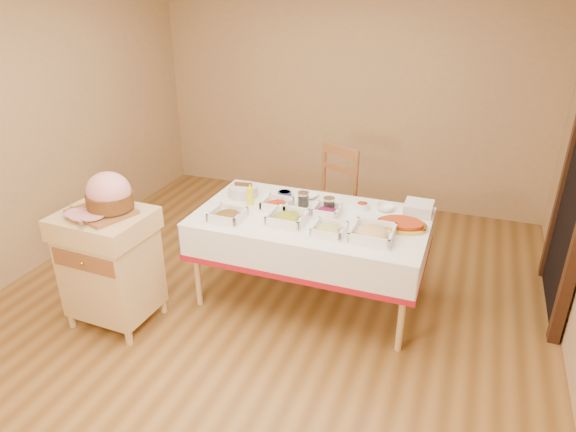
# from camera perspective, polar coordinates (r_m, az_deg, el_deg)

# --- Properties ---
(room_shell) EXTENTS (5.00, 5.00, 5.00)m
(room_shell) POSITION_cam_1_polar(r_m,az_deg,el_deg) (3.69, -3.17, 6.45)
(room_shell) COLOR brown
(room_shell) RESTS_ON ground
(dining_table) EXTENTS (1.82, 1.02, 0.76)m
(dining_table) POSITION_cam_1_polar(r_m,az_deg,el_deg) (4.12, 2.55, -2.02)
(dining_table) COLOR #D9B677
(dining_table) RESTS_ON ground
(butcher_cart) EXTENTS (0.67, 0.57, 0.92)m
(butcher_cart) POSITION_cam_1_polar(r_m,az_deg,el_deg) (4.11, -19.17, -4.81)
(butcher_cart) COLOR #D9B677
(butcher_cart) RESTS_ON ground
(dining_chair) EXTENTS (0.60, 0.59, 1.03)m
(dining_chair) POSITION_cam_1_polar(r_m,az_deg,el_deg) (4.94, 4.54, 1.83)
(dining_chair) COLOR brown
(dining_chair) RESTS_ON ground
(ham_on_board) EXTENTS (0.46, 0.44, 0.31)m
(ham_on_board) POSITION_cam_1_polar(r_m,az_deg,el_deg) (3.88, -19.39, 2.10)
(ham_on_board) COLOR brown
(ham_on_board) RESTS_ON butcher_cart
(serving_dish_a) EXTENTS (0.25, 0.25, 0.11)m
(serving_dish_a) POSITION_cam_1_polar(r_m,az_deg,el_deg) (4.01, -6.74, 0.11)
(serving_dish_a) COLOR white
(serving_dish_a) RESTS_ON dining_table
(serving_dish_b) EXTENTS (0.28, 0.28, 0.11)m
(serving_dish_b) POSITION_cam_1_polar(r_m,az_deg,el_deg) (3.93, -0.07, -0.18)
(serving_dish_b) COLOR white
(serving_dish_b) RESTS_ON dining_table
(serving_dish_c) EXTENTS (0.23, 0.23, 0.09)m
(serving_dish_c) POSITION_cam_1_polar(r_m,az_deg,el_deg) (3.78, 4.60, -1.46)
(serving_dish_c) COLOR white
(serving_dish_c) RESTS_ON dining_table
(serving_dish_d) EXTENTS (0.30, 0.30, 0.11)m
(serving_dish_d) POSITION_cam_1_polar(r_m,az_deg,el_deg) (3.75, 9.38, -1.87)
(serving_dish_d) COLOR white
(serving_dish_d) RESTS_ON dining_table
(serving_dish_e) EXTENTS (0.23, 0.22, 0.11)m
(serving_dish_e) POSITION_cam_1_polar(r_m,az_deg,el_deg) (4.17, -1.24, 1.33)
(serving_dish_e) COLOR white
(serving_dish_e) RESTS_ON dining_table
(serving_dish_f) EXTENTS (0.22, 0.20, 0.10)m
(serving_dish_f) POSITION_cam_1_polar(r_m,az_deg,el_deg) (4.07, 4.34, 0.60)
(serving_dish_f) COLOR white
(serving_dish_f) RESTS_ON dining_table
(small_bowl_left) EXTENTS (0.12, 0.12, 0.05)m
(small_bowl_left) POSITION_cam_1_polar(r_m,az_deg,el_deg) (4.55, -4.57, 3.30)
(small_bowl_left) COLOR white
(small_bowl_left) RESTS_ON dining_table
(small_bowl_mid) EXTENTS (0.12, 0.12, 0.05)m
(small_bowl_mid) POSITION_cam_1_polar(r_m,az_deg,el_deg) (4.38, -0.37, 2.46)
(small_bowl_mid) COLOR navy
(small_bowl_mid) RESTS_ON dining_table
(small_bowl_right) EXTENTS (0.10, 0.10, 0.05)m
(small_bowl_right) POSITION_cam_1_polar(r_m,az_deg,el_deg) (4.20, 8.25, 1.14)
(small_bowl_right) COLOR white
(small_bowl_right) RESTS_ON dining_table
(bowl_white_imported) EXTENTS (0.17, 0.17, 0.03)m
(bowl_white_imported) POSITION_cam_1_polar(r_m,az_deg,el_deg) (4.38, 2.40, 2.26)
(bowl_white_imported) COLOR white
(bowl_white_imported) RESTS_ON dining_table
(bowl_small_imported) EXTENTS (0.19, 0.19, 0.05)m
(bowl_small_imported) POSITION_cam_1_polar(r_m,az_deg,el_deg) (4.21, 10.78, 0.93)
(bowl_small_imported) COLOR white
(bowl_small_imported) RESTS_ON dining_table
(preserve_jar_left) EXTENTS (0.10, 0.10, 0.12)m
(preserve_jar_left) POSITION_cam_1_polar(r_m,az_deg,el_deg) (4.20, 1.72, 1.80)
(preserve_jar_left) COLOR silver
(preserve_jar_left) RESTS_ON dining_table
(preserve_jar_right) EXTENTS (0.09, 0.09, 0.12)m
(preserve_jar_right) POSITION_cam_1_polar(r_m,az_deg,el_deg) (4.11, 4.57, 1.18)
(preserve_jar_right) COLOR silver
(preserve_jar_right) RESTS_ON dining_table
(mustard_bottle) EXTENTS (0.06, 0.06, 0.18)m
(mustard_bottle) POSITION_cam_1_polar(r_m,az_deg,el_deg) (4.23, -4.22, 2.32)
(mustard_bottle) COLOR yellow
(mustard_bottle) RESTS_ON dining_table
(bread_basket) EXTENTS (0.25, 0.25, 0.11)m
(bread_basket) POSITION_cam_1_polar(r_m,az_deg,el_deg) (4.42, -4.98, 2.83)
(bread_basket) COLOR silver
(bread_basket) RESTS_ON dining_table
(plate_stack) EXTENTS (0.22, 0.22, 0.09)m
(plate_stack) POSITION_cam_1_polar(r_m,az_deg,el_deg) (4.20, 14.31, 0.85)
(plate_stack) COLOR white
(plate_stack) RESTS_ON dining_table
(brass_platter) EXTENTS (0.38, 0.27, 0.05)m
(brass_platter) POSITION_cam_1_polar(r_m,az_deg,el_deg) (3.95, 12.53, -0.92)
(brass_platter) COLOR gold
(brass_platter) RESTS_ON dining_table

